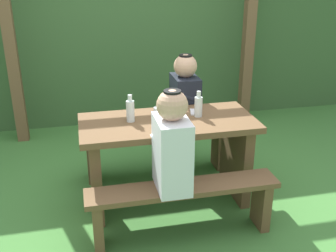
{
  "coord_description": "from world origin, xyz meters",
  "views": [
    {
      "loc": [
        -0.66,
        -2.93,
        1.93
      ],
      "look_at": [
        0.0,
        0.0,
        0.69
      ],
      "focal_mm": 43.45,
      "sensor_mm": 36.0,
      "label": 1
    }
  ],
  "objects_px": {
    "bench_near": "(183,200)",
    "person_white_shirt": "(172,145)",
    "bench_far": "(156,144)",
    "picnic_table": "(168,147)",
    "bottle_right": "(198,106)",
    "drinking_glass": "(158,113)",
    "cell_phone": "(195,112)",
    "bottle_left": "(130,110)",
    "person_black_coat": "(185,96)"
  },
  "relations": [
    {
      "from": "bench_near",
      "to": "person_white_shirt",
      "type": "height_order",
      "value": "person_white_shirt"
    },
    {
      "from": "bench_near",
      "to": "bench_far",
      "type": "relative_size",
      "value": 1.0
    },
    {
      "from": "picnic_table",
      "to": "bottle_right",
      "type": "height_order",
      "value": "bottle_right"
    },
    {
      "from": "person_white_shirt",
      "to": "drinking_glass",
      "type": "distance_m",
      "value": 0.54
    },
    {
      "from": "person_white_shirt",
      "to": "cell_phone",
      "type": "bearing_deg",
      "value": 61.3
    },
    {
      "from": "bottle_left",
      "to": "bottle_right",
      "type": "relative_size",
      "value": 1.02
    },
    {
      "from": "person_white_shirt",
      "to": "bottle_left",
      "type": "bearing_deg",
      "value": 111.06
    },
    {
      "from": "bench_far",
      "to": "person_black_coat",
      "type": "xyz_separation_m",
      "value": [
        0.27,
        -0.0,
        0.45
      ]
    },
    {
      "from": "picnic_table",
      "to": "person_white_shirt",
      "type": "distance_m",
      "value": 0.57
    },
    {
      "from": "drinking_glass",
      "to": "cell_phone",
      "type": "bearing_deg",
      "value": 13.09
    },
    {
      "from": "bench_far",
      "to": "person_black_coat",
      "type": "height_order",
      "value": "person_black_coat"
    },
    {
      "from": "picnic_table",
      "to": "bottle_right",
      "type": "relative_size",
      "value": 6.55
    },
    {
      "from": "picnic_table",
      "to": "cell_phone",
      "type": "height_order",
      "value": "cell_phone"
    },
    {
      "from": "person_white_shirt",
      "to": "person_black_coat",
      "type": "bearing_deg",
      "value": 70.38
    },
    {
      "from": "bottle_left",
      "to": "bottle_right",
      "type": "height_order",
      "value": "bottle_left"
    },
    {
      "from": "person_black_coat",
      "to": "cell_phone",
      "type": "height_order",
      "value": "person_black_coat"
    },
    {
      "from": "picnic_table",
      "to": "bench_far",
      "type": "relative_size",
      "value": 1.0
    },
    {
      "from": "person_white_shirt",
      "to": "drinking_glass",
      "type": "height_order",
      "value": "person_white_shirt"
    },
    {
      "from": "person_white_shirt",
      "to": "person_black_coat",
      "type": "height_order",
      "value": "same"
    },
    {
      "from": "person_black_coat",
      "to": "bottle_left",
      "type": "bearing_deg",
      "value": -141.1
    },
    {
      "from": "bench_near",
      "to": "person_black_coat",
      "type": "distance_m",
      "value": 1.13
    },
    {
      "from": "picnic_table",
      "to": "bottle_left",
      "type": "height_order",
      "value": "bottle_left"
    },
    {
      "from": "bottle_right",
      "to": "person_white_shirt",
      "type": "bearing_deg",
      "value": -122.9
    },
    {
      "from": "bench_near",
      "to": "bottle_left",
      "type": "relative_size",
      "value": 6.41
    },
    {
      "from": "bench_far",
      "to": "person_black_coat",
      "type": "distance_m",
      "value": 0.53
    },
    {
      "from": "person_white_shirt",
      "to": "cell_phone",
      "type": "distance_m",
      "value": 0.7
    },
    {
      "from": "bench_far",
      "to": "drinking_glass",
      "type": "height_order",
      "value": "drinking_glass"
    },
    {
      "from": "drinking_glass",
      "to": "bottle_right",
      "type": "height_order",
      "value": "bottle_right"
    },
    {
      "from": "person_white_shirt",
      "to": "bottle_left",
      "type": "height_order",
      "value": "person_white_shirt"
    },
    {
      "from": "bench_far",
      "to": "cell_phone",
      "type": "bearing_deg",
      "value": -56.36
    },
    {
      "from": "picnic_table",
      "to": "bench_far",
      "type": "bearing_deg",
      "value": 90.0
    },
    {
      "from": "bottle_left",
      "to": "bottle_right",
      "type": "distance_m",
      "value": 0.55
    },
    {
      "from": "person_black_coat",
      "to": "bottle_left",
      "type": "height_order",
      "value": "person_black_coat"
    },
    {
      "from": "bench_near",
      "to": "bottle_left",
      "type": "height_order",
      "value": "bottle_left"
    },
    {
      "from": "drinking_glass",
      "to": "cell_phone",
      "type": "xyz_separation_m",
      "value": [
        0.33,
        0.08,
        -0.04
      ]
    },
    {
      "from": "bench_near",
      "to": "cell_phone",
      "type": "distance_m",
      "value": 0.8
    },
    {
      "from": "picnic_table",
      "to": "person_white_shirt",
      "type": "relative_size",
      "value": 1.95
    },
    {
      "from": "bench_far",
      "to": "person_white_shirt",
      "type": "relative_size",
      "value": 1.95
    },
    {
      "from": "picnic_table",
      "to": "person_black_coat",
      "type": "bearing_deg",
      "value": 61.43
    },
    {
      "from": "bench_far",
      "to": "cell_phone",
      "type": "relative_size",
      "value": 10.0
    },
    {
      "from": "bench_near",
      "to": "person_black_coat",
      "type": "xyz_separation_m",
      "value": [
        0.27,
        1.0,
        0.45
      ]
    },
    {
      "from": "picnic_table",
      "to": "drinking_glass",
      "type": "relative_size",
      "value": 14.23
    },
    {
      "from": "person_white_shirt",
      "to": "bottle_right",
      "type": "xyz_separation_m",
      "value": [
        0.34,
        0.53,
        0.07
      ]
    },
    {
      "from": "picnic_table",
      "to": "cell_phone",
      "type": "bearing_deg",
      "value": 25.17
    },
    {
      "from": "bench_far",
      "to": "picnic_table",
      "type": "bearing_deg",
      "value": -90.0
    },
    {
      "from": "person_black_coat",
      "to": "drinking_glass",
      "type": "distance_m",
      "value": 0.57
    },
    {
      "from": "picnic_table",
      "to": "cell_phone",
      "type": "xyz_separation_m",
      "value": [
        0.25,
        0.12,
        0.24
      ]
    },
    {
      "from": "person_white_shirt",
      "to": "bottle_left",
      "type": "relative_size",
      "value": 3.29
    },
    {
      "from": "person_black_coat",
      "to": "bottle_left",
      "type": "relative_size",
      "value": 3.29
    },
    {
      "from": "person_white_shirt",
      "to": "bottle_left",
      "type": "distance_m",
      "value": 0.59
    }
  ]
}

